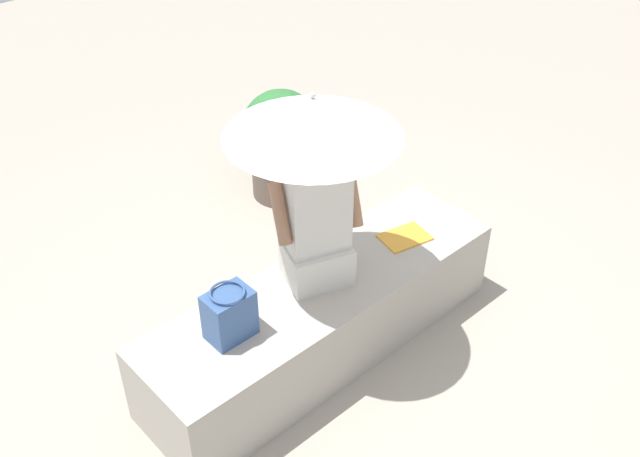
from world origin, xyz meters
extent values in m
plane|color=#9E9384|center=(0.00, 0.00, 0.00)|extent=(14.00, 14.00, 0.00)
cube|color=#A8A093|center=(0.00, 0.00, 0.25)|extent=(2.19, 0.62, 0.50)
cube|color=beige|center=(0.01, 0.06, 0.61)|extent=(0.41, 0.38, 0.22)
cube|color=beige|center=(0.01, 0.06, 0.96)|extent=(0.37, 0.30, 0.48)
sphere|color=#9E7051|center=(0.01, 0.06, 1.30)|extent=(0.20, 0.20, 0.20)
cylinder|color=#9E7051|center=(0.19, -0.01, 0.98)|extent=(0.13, 0.21, 0.32)
cylinder|color=#9E7051|center=(-0.18, 0.12, 0.98)|extent=(0.13, 0.21, 0.32)
cylinder|color=#B7B7BC|center=(-0.01, 0.06, 1.04)|extent=(0.02, 0.02, 1.09)
cone|color=silver|center=(-0.01, 0.06, 1.48)|extent=(0.88, 0.88, 0.20)
sphere|color=#B7B7BC|center=(-0.01, 0.06, 1.60)|extent=(0.03, 0.03, 0.03)
cube|color=#335184|center=(-0.61, 0.02, 0.63)|extent=(0.23, 0.16, 0.27)
torus|color=#335184|center=(-0.61, 0.02, 0.78)|extent=(0.18, 0.18, 0.01)
cube|color=gold|center=(0.63, -0.03, 0.50)|extent=(0.32, 0.26, 0.01)
cylinder|color=brown|center=(0.89, 1.41, 0.16)|extent=(0.46, 0.46, 0.31)
sphere|color=#2D6B33|center=(0.89, 1.41, 0.54)|extent=(0.58, 0.58, 0.58)
camera|label=1|loc=(-2.07, -2.23, 3.09)|focal=41.13mm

